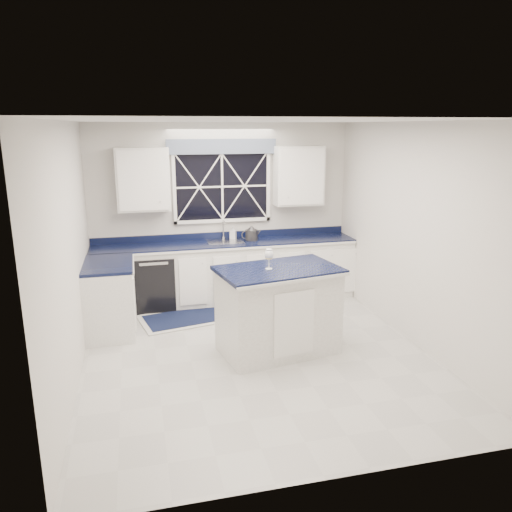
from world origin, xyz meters
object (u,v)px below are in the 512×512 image
object	(u,v)px
kettle	(251,233)
wine_glass	(269,255)
dishwasher	(154,281)
island	(278,310)
soap_bottle	(233,232)
faucet	(224,229)

from	to	relation	value
kettle	wine_glass	xyz separation A→B (m)	(-0.25, -1.96, 0.16)
dishwasher	kettle	world-z (taller)	kettle
island	dishwasher	bearing A→B (deg)	115.65
dishwasher	kettle	bearing A→B (deg)	1.65
island	kettle	xyz separation A→B (m)	(0.13, 1.94, 0.52)
dishwasher	wine_glass	xyz separation A→B (m)	(1.25, -1.92, 0.80)
dishwasher	soap_bottle	distance (m)	1.41
kettle	wine_glass	size ratio (longest dim) A/B	1.34
kettle	soap_bottle	distance (m)	0.30
dishwasher	faucet	bearing A→B (deg)	10.02
soap_bottle	wine_glass	bearing A→B (deg)	-89.91
dishwasher	faucet	world-z (taller)	faucet
faucet	wine_glass	bearing A→B (deg)	-85.85
wine_glass	dishwasher	bearing A→B (deg)	123.17
dishwasher	kettle	size ratio (longest dim) A/B	2.57
kettle	soap_bottle	bearing A→B (deg)	140.27
faucet	kettle	world-z (taller)	faucet
island	wine_glass	world-z (taller)	wine_glass
faucet	island	size ratio (longest dim) A/B	0.20
island	kettle	world-z (taller)	kettle
island	wine_glass	size ratio (longest dim) A/B	6.40
wine_glass	soap_bottle	size ratio (longest dim) A/B	1.20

